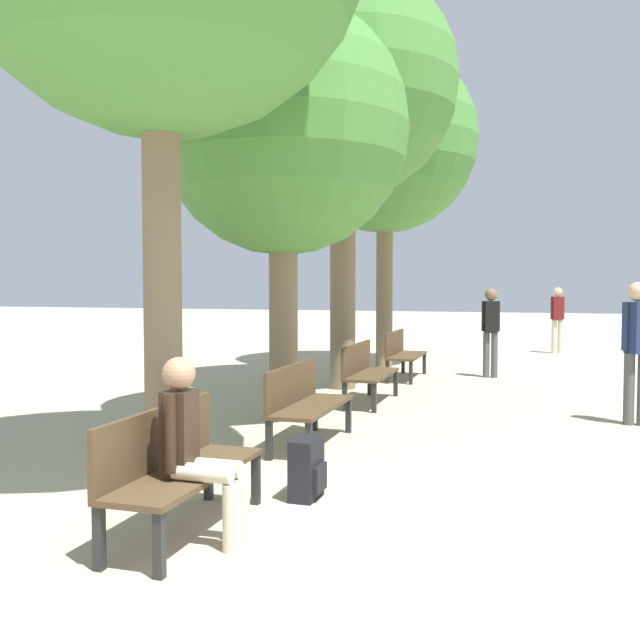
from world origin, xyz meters
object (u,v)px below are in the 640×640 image
pedestrian_far (637,343)px  bench_row_0 (175,461)px  person_seated (195,445)px  backpack (307,469)px  bench_row_1 (304,399)px  tree_row_1 (283,131)px  tree_row_2 (343,86)px  bench_row_3 (402,351)px  tree_row_3 (385,142)px  bench_row_2 (365,369)px  pedestrian_mid (491,327)px  pedestrian_near (557,316)px

pedestrian_far → bench_row_0: bearing=-125.2°
person_seated → backpack: size_ratio=2.56×
bench_row_1 → backpack: size_ratio=3.22×
tree_row_1 → tree_row_2: 3.10m
bench_row_3 → tree_row_3: 4.56m
bench_row_0 → tree_row_2: tree_row_2 is taller
bench_row_0 → pedestrian_far: size_ratio=0.90×
bench_row_2 → backpack: bench_row_2 is taller
pedestrian_mid → bench_row_1: bearing=-103.9°
bench_row_1 → pedestrian_near: size_ratio=0.96×
bench_row_3 → pedestrian_far: pedestrian_far is taller
tree_row_1 → tree_row_3: (-0.00, 6.07, 1.01)m
tree_row_2 → pedestrian_far: (4.24, -1.89, -3.92)m
bench_row_3 → backpack: bearing=-85.1°
bench_row_2 → bench_row_3: (0.00, 2.81, 0.00)m
bench_row_1 → bench_row_3: size_ratio=1.00×
person_seated → pedestrian_near: bearing=79.8°
bench_row_1 → tree_row_3: size_ratio=0.24×
pedestrian_far → tree_row_2: bearing=155.9°
tree_row_1 → backpack: (1.33, -3.08, -3.40)m
tree_row_3 → pedestrian_far: tree_row_3 is taller
tree_row_1 → pedestrian_near: size_ratio=3.21×
tree_row_3 → bench_row_0: bearing=-86.1°
tree_row_1 → tree_row_3: 6.15m
bench_row_1 → pedestrian_mid: size_ratio=0.96×
bench_row_0 → bench_row_1: (0.00, 2.81, 0.00)m
bench_row_0 → backpack: (0.63, 1.01, -0.26)m
tree_row_2 → tree_row_1: bearing=-90.0°
pedestrian_mid → person_seated: bearing=-98.1°
bench_row_2 → bench_row_3: 2.81m
bench_row_1 → bench_row_2: 2.81m
bench_row_2 → person_seated: bearing=-87.7°
person_seated → tree_row_1: bearing=102.4°
backpack → pedestrian_far: size_ratio=0.28×
pedestrian_mid → pedestrian_near: bearing=76.2°
bench_row_3 → pedestrian_near: 6.43m
pedestrian_mid → tree_row_3: bearing=152.9°
bench_row_0 → tree_row_1: bearing=99.7°
bench_row_0 → pedestrian_near: size_ratio=0.96×
bench_row_1 → bench_row_3: (0.00, 5.61, 0.00)m
bench_row_1 → bench_row_3: bearing=90.0°
bench_row_2 → pedestrian_mid: pedestrian_mid is taller
bench_row_2 → pedestrian_near: size_ratio=0.96×
bench_row_0 → tree_row_3: bearing=93.9°
tree_row_1 → backpack: 4.78m
tree_row_3 → backpack: size_ratio=13.50×
bench_row_3 → pedestrian_mid: size_ratio=0.96×
bench_row_2 → pedestrian_far: pedestrian_far is taller
pedestrian_near → tree_row_2: bearing=-115.7°
tree_row_3 → person_seated: (0.93, -10.31, -3.98)m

